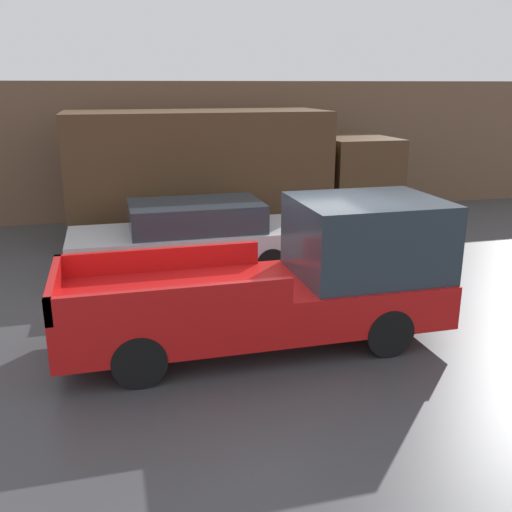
% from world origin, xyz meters
% --- Properties ---
extents(ground_plane, '(60.00, 60.00, 0.00)m').
position_xyz_m(ground_plane, '(0.00, 0.00, 0.00)').
color(ground_plane, '#3D3D3F').
extents(building_wall, '(28.00, 0.15, 3.88)m').
position_xyz_m(building_wall, '(0.00, 8.55, 1.94)').
color(building_wall, brown).
rests_on(building_wall, ground).
extents(pickup_truck, '(5.71, 1.98, 2.14)m').
position_xyz_m(pickup_truck, '(-0.21, -0.50, 0.98)').
color(pickup_truck, red).
rests_on(pickup_truck, ground).
extents(car, '(4.89, 1.88, 1.48)m').
position_xyz_m(car, '(-1.21, 3.19, 0.76)').
color(car, silver).
rests_on(car, ground).
extents(delivery_truck, '(8.48, 2.53, 3.17)m').
position_xyz_m(delivery_truck, '(0.17, 6.22, 1.74)').
color(delivery_truck, '#4C331E').
rests_on(delivery_truck, ground).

